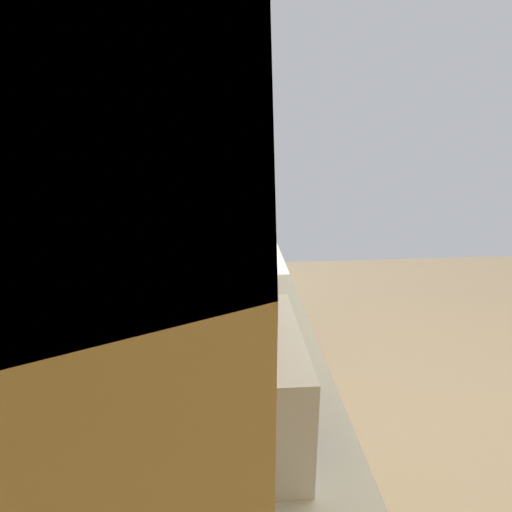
{
  "coord_description": "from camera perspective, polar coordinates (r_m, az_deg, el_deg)",
  "views": [
    {
      "loc": [
        -1.74,
        1.27,
        1.76
      ],
      "look_at": [
        -0.53,
        1.17,
        1.35
      ],
      "focal_mm": 32.92,
      "sensor_mm": 36.0,
      "label": 1
    }
  ],
  "objects": [
    {
      "name": "ground_plane",
      "position": [
        2.78,
        26.04,
        -22.78
      ],
      "size": [
        6.36,
        6.36,
        0.0
      ],
      "primitive_type": "plane",
      "color": "brown"
    },
    {
      "name": "microwave",
      "position": [
        1.25,
        -4.04,
        -15.43
      ],
      "size": [
        0.47,
        0.41,
        0.29
      ],
      "color": "white",
      "rests_on": "counter_run"
    },
    {
      "name": "wall_back",
      "position": [
        1.82,
        -15.95,
        5.16
      ],
      "size": [
        4.09,
        0.12,
        2.71
      ],
      "primitive_type": "cube",
      "color": "beige",
      "rests_on": "ground_plane"
    },
    {
      "name": "upper_cabinets",
      "position": [
        1.36,
        -11.78,
        24.96
      ],
      "size": [
        2.5,
        0.31,
        0.67
      ],
      "color": "#D6B76A"
    },
    {
      "name": "counter_run",
      "position": [
        1.87,
        -3.11,
        -25.46
      ],
      "size": [
        3.17,
        0.66,
        0.91
      ],
      "color": "#DCBE6D",
      "rests_on": "ground_plane"
    },
    {
      "name": "bowl",
      "position": [
        2.45,
        -3.21,
        -0.54
      ],
      "size": [
        0.18,
        0.18,
        0.06
      ],
      "color": "#4C8CBF",
      "rests_on": "counter_run"
    },
    {
      "name": "oven_range",
      "position": [
        3.47,
        -3.92,
        -3.01
      ],
      "size": [
        0.61,
        0.66,
        1.09
      ],
      "color": "#B7BABF",
      "rests_on": "ground_plane"
    }
  ]
}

